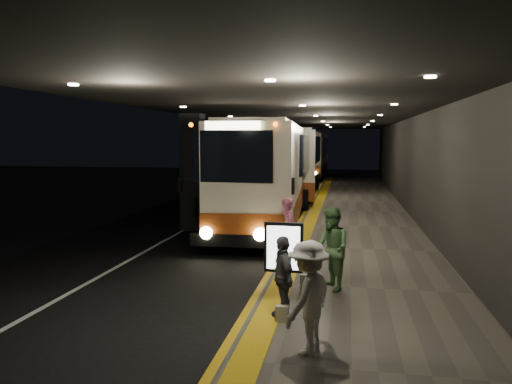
% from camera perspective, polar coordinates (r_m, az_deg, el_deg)
% --- Properties ---
extents(ground, '(90.00, 90.00, 0.00)m').
position_cam_1_polar(ground, '(15.20, -6.26, -7.05)').
color(ground, black).
extents(lane_line_white, '(0.12, 50.00, 0.01)m').
position_cam_1_polar(lane_line_white, '(20.40, -7.10, -3.71)').
color(lane_line_white, silver).
rests_on(lane_line_white, ground).
extents(kerb_stripe_yellow, '(0.18, 50.00, 0.01)m').
position_cam_1_polar(kerb_stripe_yellow, '(19.58, 4.60, -4.09)').
color(kerb_stripe_yellow, gold).
rests_on(kerb_stripe_yellow, ground).
extents(sidewalk, '(4.50, 50.00, 0.15)m').
position_cam_1_polar(sidewalk, '(19.48, 11.66, -4.04)').
color(sidewalk, '#514C44').
rests_on(sidewalk, ground).
extents(tactile_strip, '(0.50, 50.00, 0.01)m').
position_cam_1_polar(tactile_strip, '(19.51, 6.07, -3.69)').
color(tactile_strip, gold).
rests_on(tactile_strip, sidewalk).
extents(terminal_wall, '(0.10, 50.00, 6.00)m').
position_cam_1_polar(terminal_wall, '(19.38, 18.52, 4.43)').
color(terminal_wall, black).
rests_on(terminal_wall, ground).
extents(support_columns, '(0.80, 24.80, 4.40)m').
position_cam_1_polar(support_columns, '(19.11, -7.23, 2.27)').
color(support_columns, black).
rests_on(support_columns, ground).
extents(canopy, '(9.00, 50.00, 0.40)m').
position_cam_1_polar(canopy, '(19.30, 5.16, 9.46)').
color(canopy, black).
rests_on(canopy, support_columns).
extents(coach_main, '(3.29, 12.75, 3.94)m').
position_cam_1_polar(coach_main, '(20.09, 1.33, 1.61)').
color(coach_main, beige).
rests_on(coach_main, ground).
extents(coach_second, '(3.42, 12.60, 3.91)m').
position_cam_1_polar(coach_second, '(30.64, 4.30, 3.06)').
color(coach_second, beige).
rests_on(coach_second, ground).
extents(coach_third, '(2.72, 12.64, 3.97)m').
position_cam_1_polar(coach_third, '(46.33, 6.27, 4.04)').
color(coach_third, beige).
rests_on(coach_third, ground).
extents(passenger_boarding, '(0.51, 0.70, 1.78)m').
position_cam_1_polar(passenger_boarding, '(13.14, 3.81, -4.46)').
color(passenger_boarding, '#C15A7F').
rests_on(passenger_boarding, sidewalk).
extents(passenger_waiting_green, '(0.88, 1.03, 1.82)m').
position_cam_1_polar(passenger_waiting_green, '(10.99, 8.62, -6.45)').
color(passenger_waiting_green, '#497440').
rests_on(passenger_waiting_green, sidewalk).
extents(passenger_waiting_white, '(0.93, 1.25, 1.75)m').
position_cam_1_polar(passenger_waiting_white, '(7.80, 5.99, -11.88)').
color(passenger_waiting_white, '#BABAB4').
rests_on(passenger_waiting_white, sidewalk).
extents(passenger_waiting_grey, '(0.79, 1.01, 1.53)m').
position_cam_1_polar(passenger_waiting_grey, '(9.25, 3.07, -9.69)').
color(passenger_waiting_grey, '#48484D').
rests_on(passenger_waiting_grey, sidewalk).
extents(bag_polka, '(0.32, 0.14, 0.38)m').
position_cam_1_polar(bag_polka, '(10.97, 5.87, -10.32)').
color(bag_polka, black).
rests_on(bag_polka, sidewalk).
extents(bag_plain, '(0.24, 0.14, 0.30)m').
position_cam_1_polar(bag_plain, '(9.24, 3.03, -13.73)').
color(bag_plain, '#B2AFA7').
rests_on(bag_plain, sidewalk).
extents(info_sign, '(0.78, 0.14, 1.64)m').
position_cam_1_polar(info_sign, '(9.99, 3.17, -6.53)').
color(info_sign, black).
rests_on(info_sign, sidewalk).
extents(stanchion_post, '(0.05, 0.05, 1.16)m').
position_cam_1_polar(stanchion_post, '(13.62, 3.79, -5.42)').
color(stanchion_post, black).
rests_on(stanchion_post, sidewalk).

